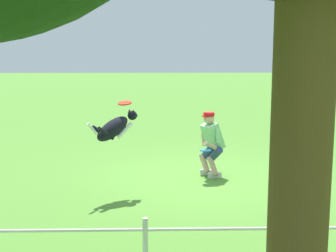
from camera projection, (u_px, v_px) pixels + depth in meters
name	position (u px, v px, depth m)	size (l,w,h in m)	color
ground_plane	(198.00, 179.00, 10.12)	(60.00, 60.00, 0.00)	#508830
person	(211.00, 142.00, 10.22)	(0.53, 0.71, 1.29)	silver
dog	(115.00, 128.00, 8.90)	(0.87, 0.77, 0.57)	black
frisbee_flying	(125.00, 103.00, 9.04)	(0.24, 0.24, 0.02)	red
frisbee_held	(206.00, 150.00, 9.88)	(0.22, 0.22, 0.02)	#2B89E5
fence	(235.00, 249.00, 5.51)	(17.19, 0.06, 0.88)	white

